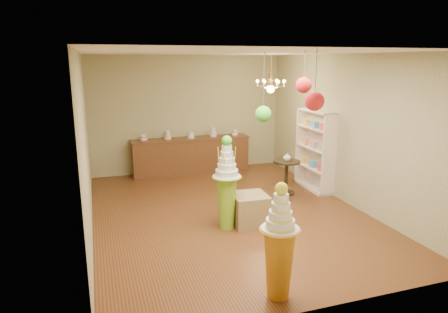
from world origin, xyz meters
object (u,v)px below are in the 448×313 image
object	(u,v)px
sideboard	(191,155)
pedestal_orange	(279,253)
pedestal_green	(227,191)
round_table	(286,172)

from	to	relation	value
sideboard	pedestal_orange	bearing A→B (deg)	-93.06
pedestal_orange	sideboard	xyz separation A→B (m)	(0.31, 5.82, -0.11)
pedestal_green	sideboard	distance (m)	3.66
pedestal_orange	pedestal_green	bearing A→B (deg)	88.50
pedestal_green	round_table	bearing A→B (deg)	36.27
sideboard	pedestal_green	bearing A→B (deg)	-93.99
pedestal_green	pedestal_orange	size ratio (longest dim) A/B	1.11
pedestal_green	pedestal_orange	xyz separation A→B (m)	(-0.06, -2.17, -0.10)
pedestal_green	sideboard	size ratio (longest dim) A/B	0.54
pedestal_orange	round_table	xyz separation A→B (m)	(1.89, 3.52, -0.11)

